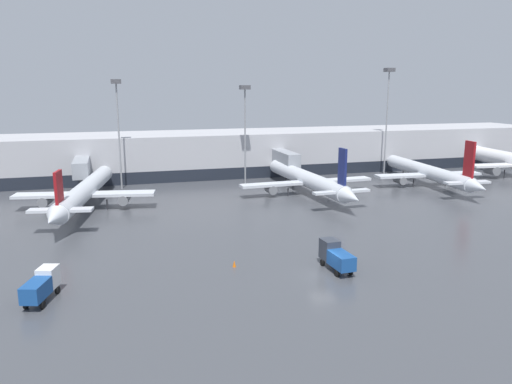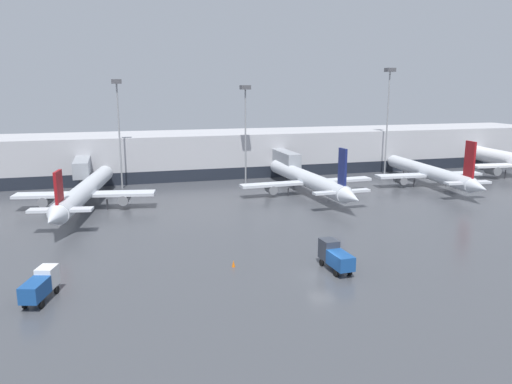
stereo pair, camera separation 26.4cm
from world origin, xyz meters
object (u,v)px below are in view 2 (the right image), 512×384
(parked_jet_3, at_px, (308,179))
(apron_light_mast_1, at_px, (118,104))
(apron_light_mast_0, at_px, (389,93))
(parked_jet_1, at_px, (85,191))
(service_truck_0, at_px, (40,285))
(traffic_cone_1, at_px, (233,264))
(parked_jet_0, at_px, (429,172))
(service_truck_1, at_px, (335,256))
(apron_light_mast_3, at_px, (245,107))

(parked_jet_3, xyz_separation_m, apron_light_mast_1, (-31.44, 14.03, 12.93))
(apron_light_mast_0, bearing_deg, parked_jet_1, -165.57)
(service_truck_0, relative_size, traffic_cone_1, 7.26)
(traffic_cone_1, distance_m, apron_light_mast_1, 49.52)
(parked_jet_3, distance_m, service_truck_0, 53.01)
(parked_jet_1, distance_m, apron_light_mast_1, 20.49)
(parked_jet_0, relative_size, service_truck_1, 6.58)
(service_truck_0, bearing_deg, parked_jet_3, -31.04)
(parked_jet_1, xyz_separation_m, apron_light_mast_0, (61.10, 15.73, 14.39))
(traffic_cone_1, bearing_deg, parked_jet_0, 35.07)
(service_truck_0, relative_size, service_truck_1, 1.00)
(apron_light_mast_1, bearing_deg, parked_jet_1, -111.00)
(service_truck_0, xyz_separation_m, apron_light_mast_3, (31.33, 47.62, 13.35))
(service_truck_0, distance_m, apron_light_mast_3, 58.55)
(parked_jet_0, distance_m, service_truck_1, 50.97)
(parked_jet_3, distance_m, service_truck_1, 37.34)
(apron_light_mast_0, bearing_deg, apron_light_mast_1, -179.25)
(service_truck_0, bearing_deg, traffic_cone_1, -62.25)
(parked_jet_1, height_order, apron_light_mast_1, apron_light_mast_1)
(parked_jet_1, bearing_deg, service_truck_0, -173.58)
(parked_jet_3, relative_size, apron_light_mast_0, 1.61)
(service_truck_0, xyz_separation_m, traffic_cone_1, (18.40, 3.49, -1.12))
(parked_jet_1, relative_size, traffic_cone_1, 51.85)
(service_truck_1, bearing_deg, traffic_cone_1, 66.93)
(parked_jet_3, xyz_separation_m, service_truck_1, (-11.09, -35.64, -1.07))
(service_truck_1, bearing_deg, service_truck_0, 86.96)
(apron_light_mast_0, distance_m, apron_light_mast_3, 32.17)
(traffic_cone_1, bearing_deg, parked_jet_3, 56.65)
(service_truck_0, xyz_separation_m, apron_light_mast_1, (7.97, 49.46, 14.06))
(parked_jet_0, bearing_deg, parked_jet_1, 95.74)
(parked_jet_3, xyz_separation_m, apron_light_mast_3, (-8.08, 12.19, 12.22))
(apron_light_mast_0, relative_size, apron_light_mast_1, 1.13)
(parked_jet_0, xyz_separation_m, traffic_cone_1, (-46.00, -32.29, -2.28))
(parked_jet_0, distance_m, apron_light_mast_3, 37.18)
(service_truck_0, xyz_separation_m, apron_light_mast_0, (63.31, 50.19, 15.73))
(apron_light_mast_1, relative_size, apron_light_mast_3, 1.05)
(apron_light_mast_3, bearing_deg, traffic_cone_1, -106.33)
(traffic_cone_1, height_order, apron_light_mast_1, apron_light_mast_1)
(parked_jet_0, height_order, service_truck_0, parked_jet_0)
(service_truck_0, height_order, traffic_cone_1, service_truck_0)
(parked_jet_1, bearing_deg, apron_light_mast_3, -55.59)
(traffic_cone_1, bearing_deg, apron_light_mast_3, 73.67)
(service_truck_0, height_order, apron_light_mast_1, apron_light_mast_1)
(apron_light_mast_1, bearing_deg, service_truck_1, -67.72)
(parked_jet_0, bearing_deg, apron_light_mast_0, 8.83)
(service_truck_1, bearing_deg, parked_jet_1, 34.37)
(parked_jet_1, relative_size, apron_light_mast_1, 1.90)
(parked_jet_1, xyz_separation_m, service_truck_0, (-2.21, -34.47, -1.34))
(service_truck_1, xyz_separation_m, apron_light_mast_3, (3.01, 47.83, 13.29))
(parked_jet_3, height_order, service_truck_1, parked_jet_3)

